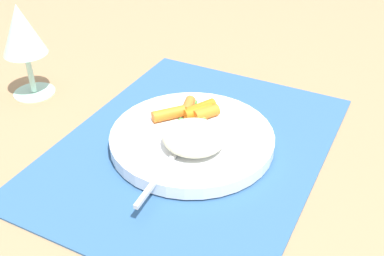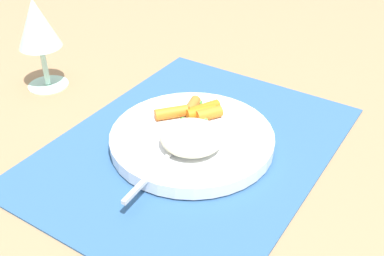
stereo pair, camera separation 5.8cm
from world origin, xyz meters
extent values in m
plane|color=#997551|center=(0.00, 0.00, 0.00)|extent=(2.40, 2.40, 0.00)
cube|color=#2D5684|center=(0.00, 0.00, 0.00)|extent=(0.48, 0.37, 0.01)
cylinder|color=white|center=(0.00, 0.00, 0.02)|extent=(0.24, 0.24, 0.02)
ellipsoid|color=beige|center=(-0.03, -0.02, 0.04)|extent=(0.09, 0.09, 0.03)
cylinder|color=orange|center=(0.06, 0.01, 0.03)|extent=(0.05, 0.04, 0.02)
cylinder|color=orange|center=(0.06, 0.04, 0.03)|extent=(0.04, 0.03, 0.02)
cylinder|color=orange|center=(0.05, 0.01, 0.03)|extent=(0.05, 0.04, 0.02)
cylinder|color=orange|center=(0.02, 0.05, 0.03)|extent=(0.05, 0.05, 0.02)
cylinder|color=orange|center=(0.05, 0.00, 0.03)|extent=(0.04, 0.04, 0.02)
sphere|color=green|center=(0.06, -0.01, 0.03)|extent=(0.01, 0.01, 0.01)
sphere|color=green|center=(0.04, 0.00, 0.03)|extent=(0.01, 0.01, 0.01)
sphere|color=#519F33|center=(0.03, 0.06, 0.03)|extent=(0.01, 0.01, 0.01)
sphere|color=green|center=(0.02, 0.06, 0.03)|extent=(0.01, 0.01, 0.01)
sphere|color=#4FA52F|center=(0.06, 0.02, 0.03)|extent=(0.01, 0.01, 0.01)
sphere|color=#549032|center=(0.03, 0.04, 0.03)|extent=(0.01, 0.01, 0.01)
sphere|color=#4C9E3D|center=(0.06, 0.00, 0.03)|extent=(0.01, 0.01, 0.01)
sphere|color=green|center=(0.07, 0.03, 0.03)|extent=(0.01, 0.01, 0.01)
sphere|color=green|center=(0.03, 0.07, 0.03)|extent=(0.01, 0.01, 0.01)
sphere|color=green|center=(0.01, -0.02, 0.03)|extent=(0.01, 0.01, 0.01)
sphere|color=green|center=(0.02, 0.03, 0.03)|extent=(0.01, 0.01, 0.01)
sphere|color=green|center=(0.00, -0.01, 0.03)|extent=(0.01, 0.01, 0.01)
sphere|color=#54AA3E|center=(0.00, 0.00, 0.03)|extent=(0.01, 0.01, 0.01)
cube|color=silver|center=(0.01, 0.00, 0.03)|extent=(0.05, 0.02, 0.01)
cube|color=silver|center=(-0.09, -0.01, 0.03)|extent=(0.16, 0.02, 0.01)
cylinder|color=#B2E0CC|center=(0.02, 0.33, 0.00)|extent=(0.07, 0.07, 0.00)
cylinder|color=#B2E0CC|center=(0.02, 0.33, 0.04)|extent=(0.01, 0.01, 0.07)
cone|color=#B2E0CC|center=(0.02, 0.33, 0.12)|extent=(0.07, 0.07, 0.09)
camera|label=1|loc=(-0.51, -0.26, 0.43)|focal=44.31mm
camera|label=2|loc=(-0.48, -0.31, 0.43)|focal=44.31mm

